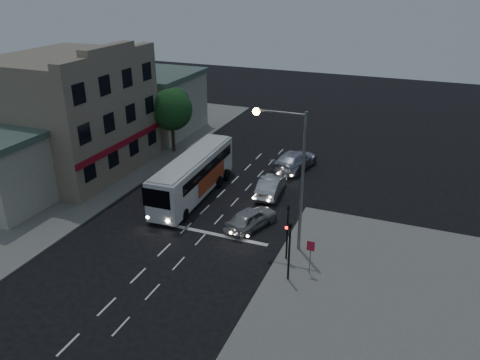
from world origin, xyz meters
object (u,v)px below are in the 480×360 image
at_px(street_tree, 171,108).
at_px(regulatory_sign, 310,252).
at_px(traffic_signal_main, 288,226).
at_px(car_sedan_b, 295,160).
at_px(streetlight, 292,166).
at_px(car_sedan_a, 271,186).
at_px(car_suv, 251,218).
at_px(tour_bus, 193,174).
at_px(traffic_signal_side, 290,245).

bearing_deg(street_tree, regulatory_sign, -41.08).
xyz_separation_m(traffic_signal_main, street_tree, (-15.81, 14.25, 2.08)).
height_order(car_sedan_b, streetlight, streetlight).
xyz_separation_m(car_sedan_a, street_tree, (-11.96, 5.66, 3.73)).
distance_m(car_sedan_b, street_tree, 12.80).
relative_size(car_suv, car_sedan_b, 0.74).
relative_size(car_sedan_b, street_tree, 0.93).
bearing_deg(traffic_signal_main, tour_bus, 147.13).
xyz_separation_m(tour_bus, streetlight, (9.16, -4.66, 3.89)).
xyz_separation_m(car_sedan_b, streetlight, (3.29, -13.01, 4.90)).
bearing_deg(traffic_signal_main, car_sedan_a, 114.13).
xyz_separation_m(car_suv, traffic_signal_main, (3.44, -3.02, 1.69)).
xyz_separation_m(car_suv, regulatory_sign, (5.14, -4.04, 0.87)).
xyz_separation_m(car_suv, traffic_signal_side, (4.14, -5.00, 1.69)).
distance_m(car_suv, car_sedan_a, 5.58).
bearing_deg(car_sedan_b, traffic_signal_side, 115.17).
bearing_deg(car_sedan_a, car_sedan_b, -97.76).
xyz_separation_m(traffic_signal_main, regulatory_sign, (1.70, -1.01, -0.82)).
relative_size(tour_bus, traffic_signal_side, 2.72).
bearing_deg(regulatory_sign, streetlight, 128.75).
bearing_deg(streetlight, car_suv, 153.35).
relative_size(traffic_signal_main, streetlight, 0.46).
bearing_deg(street_tree, tour_bus, -51.93).
distance_m(tour_bus, car_sedan_b, 10.25).
bearing_deg(street_tree, traffic_signal_main, -42.03).
height_order(car_suv, streetlight, streetlight).
bearing_deg(car_suv, car_sedan_a, -65.89).
bearing_deg(car_suv, tour_bus, -7.17).
distance_m(car_sedan_b, streetlight, 14.28).
relative_size(traffic_signal_side, regulatory_sign, 1.86).
distance_m(car_suv, regulatory_sign, 6.60).
distance_m(car_suv, street_tree, 17.12).
bearing_deg(regulatory_sign, street_tree, 138.92).
bearing_deg(street_tree, car_suv, -42.24).
bearing_deg(regulatory_sign, car_sedan_a, 120.01).
bearing_deg(traffic_signal_side, car_sedan_a, 113.29).
distance_m(car_suv, traffic_signal_side, 6.71).
bearing_deg(tour_bus, traffic_signal_main, -35.07).
distance_m(traffic_signal_side, street_tree, 23.24).
xyz_separation_m(car_sedan_a, traffic_signal_main, (3.85, -8.59, 1.66)).
distance_m(car_sedan_a, regulatory_sign, 11.12).
height_order(car_suv, car_sedan_b, car_sedan_b).
relative_size(traffic_signal_side, streetlight, 0.46).
xyz_separation_m(regulatory_sign, street_tree, (-17.51, 15.26, 2.90)).
height_order(car_sedan_b, regulatory_sign, regulatory_sign).
bearing_deg(traffic_signal_main, streetlight, 100.20).
relative_size(car_sedan_a, street_tree, 0.75).
xyz_separation_m(car_sedan_b, traffic_signal_main, (3.54, -14.43, 1.59)).
relative_size(car_suv, streetlight, 0.47).
xyz_separation_m(car_sedan_a, traffic_signal_side, (4.55, -10.56, 1.66)).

